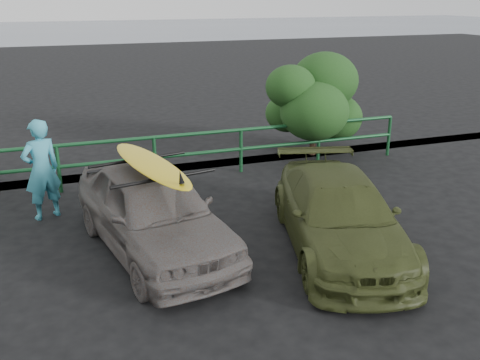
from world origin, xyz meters
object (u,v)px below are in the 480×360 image
at_px(man, 41,170).
at_px(guardrail, 108,163).
at_px(surfboard, 150,164).
at_px(olive_vehicle, 339,215).
at_px(sedan, 153,211).

bearing_deg(man, guardrail, -157.23).
bearing_deg(surfboard, olive_vehicle, -29.40).
distance_m(man, surfboard, 2.65).
xyz_separation_m(man, surfboard, (1.62, -2.02, 0.53)).
height_order(sedan, man, man).
xyz_separation_m(guardrail, man, (-1.30, -1.30, 0.41)).
height_order(olive_vehicle, surfboard, surfboard).
height_order(sedan, olive_vehicle, sedan).
distance_m(sedan, surfboard, 0.78).
distance_m(sedan, man, 2.61).
height_order(guardrail, olive_vehicle, olive_vehicle).
relative_size(guardrail, man, 7.55).
xyz_separation_m(sedan, olive_vehicle, (2.80, -0.95, -0.09)).
bearing_deg(sedan, guardrail, 84.90).
distance_m(sedan, olive_vehicle, 2.95).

